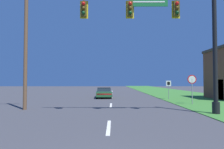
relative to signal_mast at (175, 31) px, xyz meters
name	(u,v)px	position (x,y,z in m)	size (l,w,h in m)	color
grass_verge_right	(176,93)	(6.55, 20.58, -5.07)	(10.00, 110.00, 0.04)	#38752D
road_center_line	(112,97)	(-3.95, 12.58, -5.09)	(0.16, 34.80, 0.01)	silver
signal_mast	(175,31)	(0.00, 0.00, 0.00)	(9.23, 0.47, 8.11)	black
car_ahead	(104,93)	(-4.90, 12.36, -4.49)	(2.07, 4.48, 1.19)	black
stop_sign	(192,83)	(3.02, 5.08, -3.23)	(0.76, 0.07, 2.50)	gray
route_sign_post	(169,86)	(2.38, 10.04, -3.57)	(0.55, 0.06, 2.03)	gray
utility_pole_near	(26,43)	(-9.98, 1.93, -0.35)	(1.80, 0.26, 9.17)	brown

